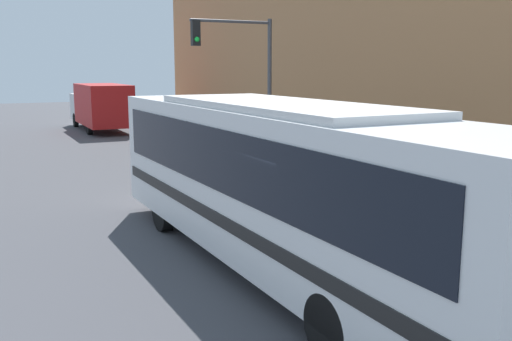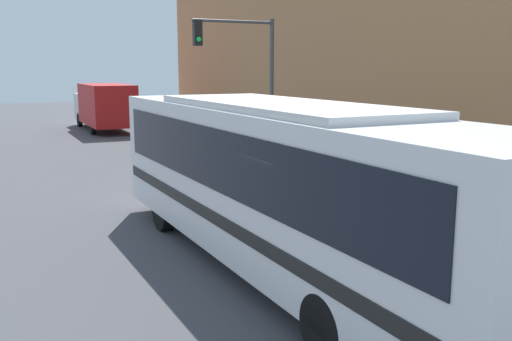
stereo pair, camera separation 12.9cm
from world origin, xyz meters
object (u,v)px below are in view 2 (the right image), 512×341
Objects in this scene: city_bus at (277,176)px; pedestrian_near_corner at (412,163)px; fire_hydrant at (384,187)px; delivery_truck at (104,105)px; traffic_light_pole at (246,65)px; parking_meter at (326,154)px.

city_bus reaches higher than pedestrian_near_corner.
city_bus is 6.25m from fire_hydrant.
city_bus is at bearing -150.51° from pedestrian_near_corner.
fire_hydrant is at bearing -82.34° from delivery_truck.
traffic_light_pole reaches higher than fire_hydrant.
city_bus reaches higher than fire_hydrant.
city_bus is 8.90× the size of parking_meter.
traffic_light_pole is (2.23, -16.40, 2.37)m from delivery_truck.
city_bus is at bearing -111.70° from traffic_light_pole.
city_bus is 27.02m from delivery_truck.
city_bus is at bearing -94.16° from delivery_truck.
parking_meter is (0.95, -4.22, -2.86)m from traffic_light_pole.
parking_meter is (3.18, -20.62, -0.49)m from delivery_truck.
parking_meter is at bearing -81.23° from delivery_truck.
fire_hydrant is at bearing -166.43° from pedestrian_near_corner.
fire_hydrant is 1.38m from pedestrian_near_corner.
pedestrian_near_corner is at bearing 13.57° from fire_hydrant.
parking_meter is 0.74× the size of pedestrian_near_corner.
traffic_light_pole is 3.04× the size of pedestrian_near_corner.
delivery_truck reaches higher than parking_meter.
delivery_truck is (1.96, 26.94, -0.29)m from city_bus.
traffic_light_pole reaches higher than pedestrian_near_corner.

